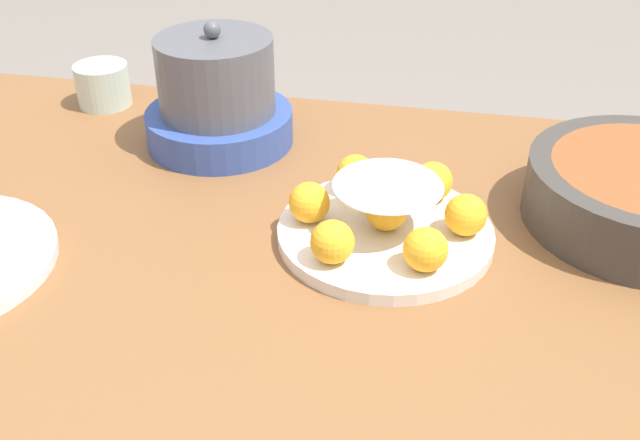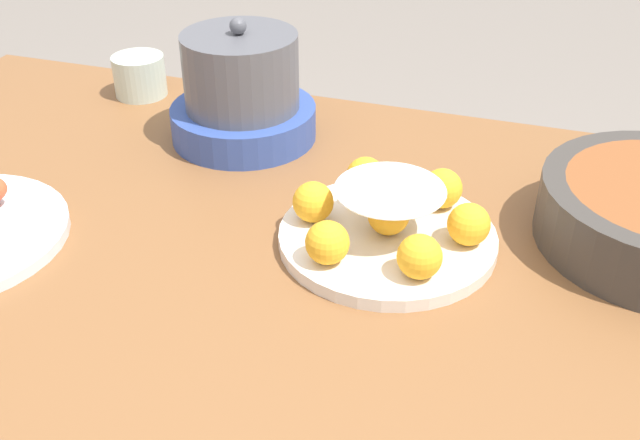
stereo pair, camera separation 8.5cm
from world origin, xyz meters
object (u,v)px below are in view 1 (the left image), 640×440
cup_far (103,85)px  warming_pot (218,98)px  dining_table (257,323)px  cake_plate (386,218)px

cup_far → warming_pot: warming_pot is taller
dining_table → cup_far: bearing=133.8°
dining_table → cake_plate: 0.20m
dining_table → cake_plate: (0.14, 0.07, 0.12)m
cake_plate → cup_far: bearing=149.1°
dining_table → cake_plate: size_ratio=5.39×
cake_plate → warming_pot: size_ratio=1.20×
dining_table → warming_pot: (-0.13, 0.28, 0.17)m
warming_pot → cake_plate: bearing=-37.2°
cake_plate → warming_pot: (-0.27, 0.20, 0.04)m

